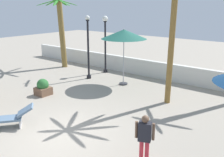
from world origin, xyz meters
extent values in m
plane|color=#9E9384|center=(0.00, 0.00, 0.00)|extent=(56.00, 56.00, 0.00)
cube|color=silver|center=(0.00, 8.72, 0.52)|extent=(25.20, 0.30, 1.04)
cylinder|color=#333338|center=(-1.76, 6.28, 0.04)|extent=(0.49, 0.49, 0.08)
cylinder|color=#A5A5AD|center=(-1.76, 6.28, 1.35)|extent=(0.05, 0.05, 2.69)
cone|color=#1E594C|center=(-1.76, 6.28, 2.90)|extent=(2.54, 2.54, 0.52)
sphere|color=#99999E|center=(-1.76, 6.28, 3.16)|extent=(0.08, 0.08, 0.08)
cylinder|color=olive|center=(1.60, 5.29, 2.97)|extent=(0.34, 0.26, 5.94)
cylinder|color=brown|center=(-7.93, 7.09, 2.37)|extent=(0.66, 0.39, 4.75)
sphere|color=#30822A|center=(-8.20, 7.09, 4.74)|extent=(0.62, 0.62, 0.62)
ellipsoid|color=#30822A|center=(-7.44, 6.99, 4.60)|extent=(1.50, 0.40, 0.47)
ellipsoid|color=#30822A|center=(-7.92, 7.80, 4.60)|extent=(0.73, 1.46, 0.47)
ellipsoid|color=#30822A|center=(-8.52, 7.78, 4.60)|extent=(0.80, 1.44, 0.47)
ellipsoid|color=#30822A|center=(-8.96, 7.13, 4.60)|extent=(1.50, 0.28, 0.47)
ellipsoid|color=#30822A|center=(-8.70, 6.51, 4.60)|extent=(1.13, 1.25, 0.47)
ellipsoid|color=#30822A|center=(-7.71, 6.50, 4.60)|extent=(1.10, 1.28, 0.47)
cylinder|color=black|center=(-4.36, 7.75, 0.10)|extent=(0.28, 0.28, 0.20)
cylinder|color=black|center=(-4.36, 7.75, 1.70)|extent=(0.12, 0.12, 3.41)
cylinder|color=black|center=(-4.36, 7.75, 3.41)|extent=(0.22, 0.22, 0.06)
sphere|color=white|center=(-4.36, 7.75, 3.59)|extent=(0.37, 0.37, 0.37)
cylinder|color=black|center=(-4.20, 5.94, 0.10)|extent=(0.28, 0.28, 0.20)
cylinder|color=black|center=(-4.20, 5.94, 1.79)|extent=(0.12, 0.12, 3.58)
cylinder|color=black|center=(-4.20, 5.94, 3.58)|extent=(0.22, 0.22, 0.06)
sphere|color=white|center=(-4.20, 5.94, 3.72)|extent=(0.28, 0.28, 0.28)
cube|color=#B7B7BC|center=(-1.64, -0.47, 0.17)|extent=(0.46, 0.37, 0.35)
cube|color=slate|center=(-2.04, -0.98, 0.35)|extent=(1.30, 1.44, 0.08)
cube|color=slate|center=(-1.51, -0.31, 0.63)|extent=(0.80, 0.81, 0.40)
cylinder|color=#D8333F|center=(3.40, 0.43, 0.39)|extent=(0.12, 0.12, 0.78)
cylinder|color=#D8333F|center=(3.25, 0.36, 0.39)|extent=(0.12, 0.12, 0.78)
cube|color=#26262D|center=(3.32, 0.39, 1.05)|extent=(0.42, 0.36, 0.55)
sphere|color=brown|center=(3.32, 0.39, 1.44)|extent=(0.21, 0.21, 0.21)
cylinder|color=brown|center=(3.55, 0.49, 1.08)|extent=(0.08, 0.08, 0.50)
cylinder|color=brown|center=(3.10, 0.30, 1.08)|extent=(0.08, 0.08, 0.50)
cube|color=brown|center=(-3.90, 2.25, 0.20)|extent=(0.70, 0.70, 0.40)
sphere|color=#2D6B33|center=(-3.90, 2.25, 0.55)|extent=(0.60, 0.60, 0.60)
camera|label=1|loc=(6.66, -5.21, 4.47)|focal=41.08mm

